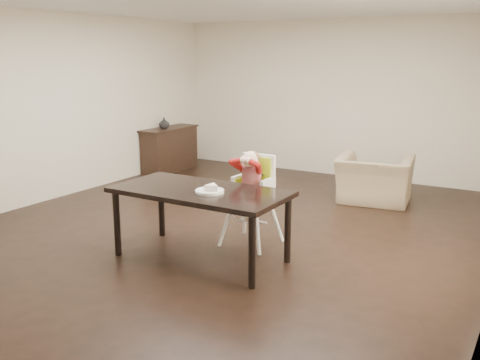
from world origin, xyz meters
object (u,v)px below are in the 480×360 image
at_px(dining_table, 200,197).
at_px(sideboard, 170,149).
at_px(armchair, 375,172).
at_px(high_chair, 253,179).

distance_m(dining_table, sideboard, 4.56).
bearing_deg(armchair, dining_table, 66.12).
xyz_separation_m(high_chair, sideboard, (-3.28, 2.69, -0.35)).
xyz_separation_m(dining_table, high_chair, (0.23, 0.69, 0.08)).
relative_size(armchair, sideboard, 0.81).
bearing_deg(armchair, high_chair, 66.74).
distance_m(high_chair, armchair, 2.52).
bearing_deg(high_chair, sideboard, 142.49).
height_order(high_chair, sideboard, high_chair).
height_order(dining_table, sideboard, sideboard).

